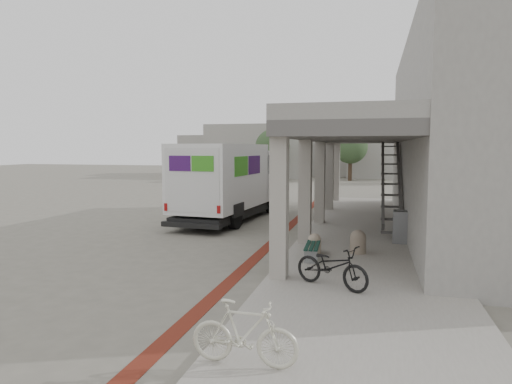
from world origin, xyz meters
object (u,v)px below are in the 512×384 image
(bicycle_black, at_px, (332,266))
(utility_cabinet, at_px, (400,227))
(bench, at_px, (313,247))
(fedex_truck, at_px, (230,180))
(bicycle_cream, at_px, (244,333))

(bicycle_black, bearing_deg, utility_cabinet, 9.63)
(bench, xyz_separation_m, bicycle_black, (0.74, -2.58, 0.19))
(fedex_truck, height_order, bicycle_black, fedex_truck)
(bench, xyz_separation_m, utility_cabinet, (2.40, 2.66, 0.23))
(bicycle_cream, bearing_deg, bench, 0.07)
(bicycle_black, bearing_deg, bench, 43.20)
(fedex_truck, relative_size, bench, 4.72)
(fedex_truck, distance_m, bicycle_black, 10.32)
(fedex_truck, bearing_deg, bench, -50.51)
(utility_cabinet, distance_m, bicycle_black, 5.49)
(fedex_truck, distance_m, bicycle_cream, 13.48)
(fedex_truck, xyz_separation_m, utility_cabinet, (6.79, -3.65, -1.10))
(fedex_truck, relative_size, bicycle_cream, 5.10)
(utility_cabinet, distance_m, bicycle_cream, 9.42)
(fedex_truck, height_order, bicycle_cream, fedex_truck)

